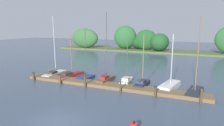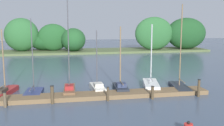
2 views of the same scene
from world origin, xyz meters
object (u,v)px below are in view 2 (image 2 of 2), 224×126
at_px(sailboat_6, 151,84).
at_px(mooring_piling_5, 199,88).
at_px(mooring_piling_4, 152,93).
at_px(sailboat_3, 70,89).
at_px(sailboat_7, 180,86).
at_px(mooring_piling_1, 5,100).
at_px(sailboat_4, 97,87).
at_px(mooring_piling_2, 52,95).
at_px(sailboat_2, 34,92).
at_px(sailboat_1, 4,91).
at_px(mooring_piling_3, 108,94).
at_px(sailboat_5, 120,87).

bearing_deg(sailboat_6, mooring_piling_5, -125.67).
bearing_deg(mooring_piling_4, mooring_piling_5, -0.30).
relative_size(sailboat_3, sailboat_7, 1.08).
bearing_deg(mooring_piling_1, sailboat_4, 24.98).
bearing_deg(mooring_piling_5, mooring_piling_2, 178.89).
height_order(mooring_piling_1, mooring_piling_5, mooring_piling_5).
bearing_deg(sailboat_7, sailboat_2, 97.12).
height_order(sailboat_7, mooring_piling_2, sailboat_7).
relative_size(sailboat_6, mooring_piling_2, 4.19).
relative_size(sailboat_1, mooring_piling_4, 5.17).
relative_size(sailboat_6, sailboat_7, 0.77).
distance_m(sailboat_1, mooring_piling_3, 8.95).
distance_m(mooring_piling_2, mooring_piling_4, 7.84).
height_order(sailboat_4, mooring_piling_3, sailboat_4).
relative_size(mooring_piling_3, mooring_piling_4, 1.06).
bearing_deg(sailboat_3, sailboat_6, -84.07).
distance_m(mooring_piling_1, mooring_piling_3, 7.58).
distance_m(mooring_piling_2, mooring_piling_3, 4.24).
bearing_deg(mooring_piling_2, mooring_piling_4, -1.52).
xyz_separation_m(mooring_piling_1, mooring_piling_2, (3.34, 0.17, 0.14)).
height_order(sailboat_5, mooring_piling_2, sailboat_5).
relative_size(sailboat_4, sailboat_7, 0.70).
bearing_deg(sailboat_6, sailboat_2, 104.75).
bearing_deg(sailboat_6, mooring_piling_2, 123.09).
height_order(sailboat_6, mooring_piling_5, sailboat_6).
bearing_deg(sailboat_4, mooring_piling_5, -117.34).
relative_size(sailboat_3, sailboat_5, 1.45).
relative_size(sailboat_1, mooring_piling_3, 4.85).
relative_size(sailboat_2, mooring_piling_5, 4.40).
distance_m(sailboat_2, sailboat_7, 13.00).
height_order(sailboat_2, mooring_piling_5, sailboat_2).
relative_size(sailboat_1, mooring_piling_1, 4.91).
distance_m(sailboat_1, sailboat_5, 9.95).
bearing_deg(mooring_piling_1, sailboat_5, 17.25).
distance_m(sailboat_5, sailboat_6, 3.05).
height_order(sailboat_1, mooring_piling_2, sailboat_1).
distance_m(sailboat_3, mooring_piling_3, 4.02).
height_order(sailboat_2, sailboat_5, sailboat_2).
bearing_deg(mooring_piling_3, sailboat_7, 18.95).
xyz_separation_m(sailboat_1, sailboat_4, (7.92, -0.03, 0.03)).
xyz_separation_m(sailboat_5, mooring_piling_4, (1.98, -2.89, 0.14)).
bearing_deg(sailboat_2, mooring_piling_2, -147.37).
bearing_deg(mooring_piling_5, sailboat_1, 167.84).
bearing_deg(mooring_piling_5, mooring_piling_3, 178.90).
distance_m(mooring_piling_1, mooring_piling_4, 11.17).
bearing_deg(sailboat_6, mooring_piling_4, 176.56).
height_order(sailboat_1, mooring_piling_1, sailboat_1).
relative_size(sailboat_3, sailboat_6, 1.40).
xyz_separation_m(sailboat_2, mooring_piling_4, (9.48, -3.13, 0.27)).
height_order(sailboat_1, sailboat_4, sailboat_1).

